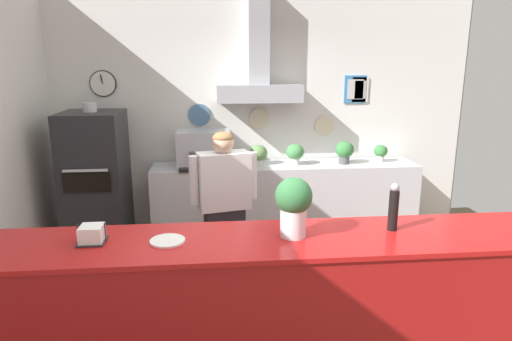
{
  "coord_description": "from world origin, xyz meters",
  "views": [
    {
      "loc": [
        -0.6,
        -2.8,
        2.12
      ],
      "look_at": [
        -0.26,
        0.8,
        1.23
      ],
      "focal_mm": 31.1,
      "sensor_mm": 36.0,
      "label": 1
    }
  ],
  "objects_px": {
    "potted_thyme": "(381,152)",
    "napkin_holder": "(92,235)",
    "shop_worker": "(224,211)",
    "potted_rosemary": "(295,153)",
    "potted_basil": "(259,154)",
    "basil_vase": "(293,206)",
    "pizza_oven": "(97,185)",
    "pepper_grinder": "(394,207)",
    "potted_oregano": "(345,151)",
    "condiment_plate": "(167,241)",
    "espresso_machine": "(203,149)"
  },
  "relations": [
    {
      "from": "condiment_plate",
      "to": "espresso_machine",
      "type": "bearing_deg",
      "value": 86.4
    },
    {
      "from": "condiment_plate",
      "to": "pepper_grinder",
      "type": "bearing_deg",
      "value": 2.39
    },
    {
      "from": "pizza_oven",
      "to": "potted_thyme",
      "type": "relative_size",
      "value": 8.22
    },
    {
      "from": "potted_oregano",
      "to": "napkin_holder",
      "type": "distance_m",
      "value": 3.39
    },
    {
      "from": "pizza_oven",
      "to": "potted_basil",
      "type": "height_order",
      "value": "pizza_oven"
    },
    {
      "from": "shop_worker",
      "to": "espresso_machine",
      "type": "xyz_separation_m",
      "value": [
        -0.2,
        1.25,
        0.32
      ]
    },
    {
      "from": "espresso_machine",
      "to": "basil_vase",
      "type": "xyz_separation_m",
      "value": [
        0.58,
        -2.55,
        0.15
      ]
    },
    {
      "from": "pizza_oven",
      "to": "shop_worker",
      "type": "height_order",
      "value": "pizza_oven"
    },
    {
      "from": "potted_oregano",
      "to": "basil_vase",
      "type": "height_order",
      "value": "basil_vase"
    },
    {
      "from": "pizza_oven",
      "to": "condiment_plate",
      "type": "height_order",
      "value": "pizza_oven"
    },
    {
      "from": "shop_worker",
      "to": "condiment_plate",
      "type": "height_order",
      "value": "shop_worker"
    },
    {
      "from": "basil_vase",
      "to": "espresso_machine",
      "type": "bearing_deg",
      "value": 102.87
    },
    {
      "from": "shop_worker",
      "to": "basil_vase",
      "type": "distance_m",
      "value": 1.43
    },
    {
      "from": "potted_basil",
      "to": "napkin_holder",
      "type": "relative_size",
      "value": 1.45
    },
    {
      "from": "pizza_oven",
      "to": "espresso_machine",
      "type": "height_order",
      "value": "pizza_oven"
    },
    {
      "from": "espresso_machine",
      "to": "condiment_plate",
      "type": "relative_size",
      "value": 2.92
    },
    {
      "from": "potted_basil",
      "to": "pepper_grinder",
      "type": "xyz_separation_m",
      "value": [
        0.58,
        -2.56,
        0.18
      ]
    },
    {
      "from": "potted_rosemary",
      "to": "potted_thyme",
      "type": "bearing_deg",
      "value": 2.92
    },
    {
      "from": "potted_basil",
      "to": "basil_vase",
      "type": "distance_m",
      "value": 2.61
    },
    {
      "from": "napkin_holder",
      "to": "pepper_grinder",
      "type": "relative_size",
      "value": 0.53
    },
    {
      "from": "potted_oregano",
      "to": "potted_thyme",
      "type": "distance_m",
      "value": 0.47
    },
    {
      "from": "potted_basil",
      "to": "basil_vase",
      "type": "xyz_separation_m",
      "value": [
        -0.06,
        -2.6,
        0.22
      ]
    },
    {
      "from": "potted_rosemary",
      "to": "basil_vase",
      "type": "relative_size",
      "value": 0.69
    },
    {
      "from": "espresso_machine",
      "to": "napkin_holder",
      "type": "relative_size",
      "value": 3.74
    },
    {
      "from": "pizza_oven",
      "to": "pepper_grinder",
      "type": "distance_m",
      "value": 3.35
    },
    {
      "from": "espresso_machine",
      "to": "condiment_plate",
      "type": "height_order",
      "value": "espresso_machine"
    },
    {
      "from": "espresso_machine",
      "to": "potted_basil",
      "type": "xyz_separation_m",
      "value": [
        0.64,
        0.05,
        -0.08
      ]
    },
    {
      "from": "pepper_grinder",
      "to": "potted_thyme",
      "type": "bearing_deg",
      "value": 70.57
    },
    {
      "from": "shop_worker",
      "to": "potted_basil",
      "type": "height_order",
      "value": "shop_worker"
    },
    {
      "from": "potted_thyme",
      "to": "shop_worker",
      "type": "bearing_deg",
      "value": -145.78
    },
    {
      "from": "potted_oregano",
      "to": "potted_thyme",
      "type": "relative_size",
      "value": 1.29
    },
    {
      "from": "shop_worker",
      "to": "potted_thyme",
      "type": "xyz_separation_m",
      "value": [
        1.92,
        1.31,
        0.24
      ]
    },
    {
      "from": "potted_basil",
      "to": "basil_vase",
      "type": "bearing_deg",
      "value": -91.27
    },
    {
      "from": "potted_oregano",
      "to": "shop_worker",
      "type": "bearing_deg",
      "value": -139.31
    },
    {
      "from": "potted_thyme",
      "to": "napkin_holder",
      "type": "bearing_deg",
      "value": -136.38
    },
    {
      "from": "potted_thyme",
      "to": "napkin_holder",
      "type": "height_order",
      "value": "napkin_holder"
    },
    {
      "from": "potted_basil",
      "to": "espresso_machine",
      "type": "bearing_deg",
      "value": -175.09
    },
    {
      "from": "potted_rosemary",
      "to": "napkin_holder",
      "type": "relative_size",
      "value": 1.56
    },
    {
      "from": "condiment_plate",
      "to": "pepper_grinder",
      "type": "height_order",
      "value": "pepper_grinder"
    },
    {
      "from": "potted_basil",
      "to": "potted_thyme",
      "type": "xyz_separation_m",
      "value": [
        1.48,
        0.0,
        -0.01
      ]
    },
    {
      "from": "pizza_oven",
      "to": "pepper_grinder",
      "type": "relative_size",
      "value": 5.66
    },
    {
      "from": "potted_basil",
      "to": "pepper_grinder",
      "type": "height_order",
      "value": "pepper_grinder"
    },
    {
      "from": "shop_worker",
      "to": "pizza_oven",
      "type": "bearing_deg",
      "value": -50.62
    },
    {
      "from": "napkin_holder",
      "to": "shop_worker",
      "type": "bearing_deg",
      "value": 58.21
    },
    {
      "from": "potted_thyme",
      "to": "pepper_grinder",
      "type": "xyz_separation_m",
      "value": [
        -0.9,
        -2.56,
        0.19
      ]
    },
    {
      "from": "potted_rosemary",
      "to": "pepper_grinder",
      "type": "height_order",
      "value": "pepper_grinder"
    },
    {
      "from": "napkin_holder",
      "to": "condiment_plate",
      "type": "height_order",
      "value": "napkin_holder"
    },
    {
      "from": "pepper_grinder",
      "to": "potted_basil",
      "type": "bearing_deg",
      "value": 102.71
    },
    {
      "from": "shop_worker",
      "to": "potted_thyme",
      "type": "distance_m",
      "value": 2.33
    },
    {
      "from": "potted_oregano",
      "to": "condiment_plate",
      "type": "xyz_separation_m",
      "value": [
        -1.82,
        -2.56,
        0.01
      ]
    }
  ]
}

